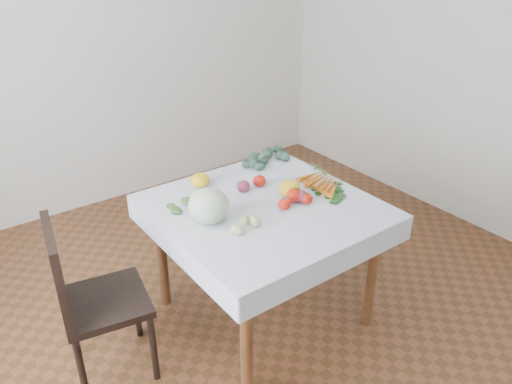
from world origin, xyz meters
TOP-DOWN VIEW (x-y plane):
  - ground at (0.00, 0.00)m, footprint 4.00×4.00m
  - back_wall at (0.00, 2.00)m, footprint 4.00×0.04m
  - table at (0.00, 0.00)m, footprint 1.00×1.00m
  - tablecloth at (0.00, 0.00)m, footprint 1.12×1.12m
  - chair at (-0.99, 0.14)m, footprint 0.48×0.48m
  - cabbage at (-0.34, 0.03)m, footprint 0.25×0.25m
  - tomato_a at (0.12, 0.21)m, footprint 0.10×0.10m
  - tomato_b at (0.16, -0.06)m, footprint 0.11×0.11m
  - tomato_c at (0.06, -0.10)m, footprint 0.08×0.08m
  - tomato_d at (0.20, -0.12)m, footprint 0.09×0.09m
  - heirloom_back at (-0.17, 0.41)m, footprint 0.15×0.15m
  - heirloom_front at (0.19, 0.01)m, footprint 0.15×0.15m
  - onion_a at (0.00, 0.21)m, footprint 0.09×0.09m
  - onion_b at (0.19, -0.09)m, footprint 0.10×0.10m
  - tomatillo_cluster at (-0.23, -0.12)m, footprint 0.14×0.10m
  - carrot_bunch at (0.44, 0.00)m, footprint 0.22×0.31m
  - kale_bunch at (0.36, 0.48)m, footprint 0.35×0.26m
  - basil_bunch at (0.39, -0.13)m, footprint 0.29×0.20m
  - dill_bunch at (-0.33, 0.22)m, footprint 0.22×0.22m

SIDE VIEW (x-z plane):
  - ground at x=0.00m, z-range 0.00..0.00m
  - chair at x=-0.99m, z-range 0.07..0.98m
  - table at x=0.00m, z-range 0.28..1.03m
  - tablecloth at x=0.00m, z-range 0.75..0.76m
  - basil_bunch at x=0.39m, z-range 0.76..0.77m
  - dill_bunch at x=-0.33m, z-range 0.76..0.78m
  - carrot_bunch at x=0.44m, z-range 0.76..0.79m
  - tomatillo_cluster at x=-0.23m, z-range 0.76..0.80m
  - kale_bunch at x=0.36m, z-range 0.76..0.80m
  - tomato_d at x=0.20m, z-range 0.76..0.82m
  - tomato_c at x=0.06m, z-range 0.76..0.82m
  - onion_a at x=0.00m, z-range 0.76..0.82m
  - tomato_a at x=0.12m, z-range 0.76..0.82m
  - onion_b at x=0.19m, z-range 0.76..0.82m
  - tomato_b at x=0.16m, z-range 0.76..0.83m
  - heirloom_back at x=-0.17m, z-range 0.76..0.84m
  - heirloom_front at x=0.19m, z-range 0.76..0.84m
  - cabbage at x=-0.34m, z-range 0.76..0.94m
  - back_wall at x=0.00m, z-range 0.00..2.70m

